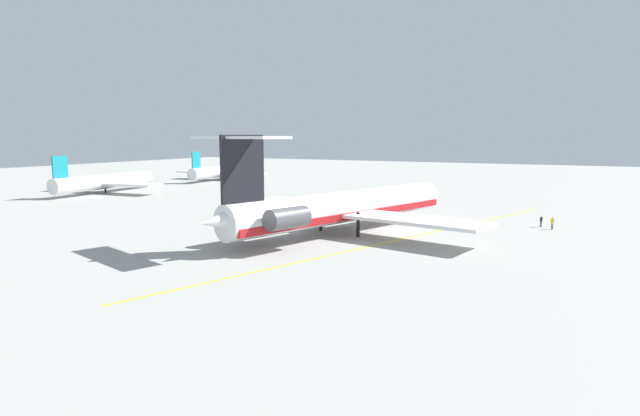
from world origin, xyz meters
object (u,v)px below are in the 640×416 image
Objects in this scene: ground_crew_portside at (318,200)px; airliner_mid_right at (222,171)px; ground_crew_near_nose at (541,220)px; ground_crew_starboard at (353,201)px; main_jetliner at (339,207)px; safety_cone_nose at (375,206)px; airliner_mid_left at (108,181)px; ground_crew_near_tail at (552,222)px.

airliner_mid_right is at bearing -166.88° from ground_crew_portside.
airliner_mid_right reaches higher than ground_crew_near_nose.
ground_crew_portside is 6.80m from ground_crew_starboard.
main_jetliner reaches higher than ground_crew_portside.
safety_cone_nose is (0.66, -4.28, -0.79)m from ground_crew_starboard.
ground_crew_near_tail is at bearing -97.90° from airliner_mid_left.
ground_crew_near_nose is 31.56m from safety_cone_nose.
ground_crew_portside is (7.57, 42.31, -0.00)m from ground_crew_near_tail.
ground_crew_starboard is at bearing -125.90° from airliner_mid_right.
airliner_mid_left is 16.99× the size of ground_crew_portside.
airliner_mid_right is at bearing 74.90° from ground_crew_starboard.
ground_crew_portside is (2.33, -55.59, -1.56)m from airliner_mid_left.
ground_crew_portside is at bearing 128.29° from ground_crew_starboard.
airliner_mid_right is 54.67× the size of safety_cone_nose.
ground_crew_near_nose is at bearing -107.37° from safety_cone_nose.
main_jetliner reaches higher than airliner_mid_right.
safety_cone_nose is at bearing 79.94° from ground_crew_near_tail.
airliner_mid_right is 105.90m from ground_crew_near_nose.
airliner_mid_right is at bearing 60.65° from safety_cone_nose.
ground_crew_portside is (6.23, 40.70, 0.05)m from ground_crew_near_nose.
airliner_mid_right is at bearing -6.15° from airliner_mid_left.
ground_crew_near_nose is 1.03× the size of ground_crew_starboard.
main_jetliner is at bearing 132.19° from ground_crew_near_tail.
safety_cone_nose is (3.19, -10.59, -0.87)m from ground_crew_portside.
main_jetliner is at bearing -7.17° from ground_crew_portside.
ground_crew_near_tail is 1.08× the size of ground_crew_starboard.
airliner_mid_left reaches higher than safety_cone_nose.
airliner_mid_left is 98.05m from ground_crew_near_tail.
ground_crew_near_nose is 0.95× the size of ground_crew_near_tail.
airliner_mid_left is (22.39, 72.00, -0.98)m from main_jetliner.
airliner_mid_right is 16.60× the size of ground_crew_portside.
airliner_mid_right is 67.64m from ground_crew_portside.
ground_crew_portside reaches higher than ground_crew_starboard.
main_jetliner is 1.51× the size of airliner_mid_right.
ground_crew_starboard reaches higher than safety_cone_nose.
main_jetliner is at bearing -168.23° from safety_cone_nose.
airliner_mid_right reaches higher than ground_crew_portside.
airliner_mid_left is 62.12m from ground_crew_starboard.
safety_cone_nose is at bearing -64.90° from ground_crew_starboard.
safety_cone_nose is at bearing 66.01° from ground_crew_portside.
main_jetliner is 25.01× the size of ground_crew_near_tail.
main_jetliner is 29.18m from ground_crew_starboard.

